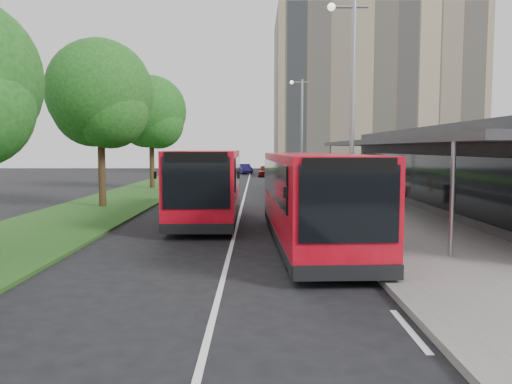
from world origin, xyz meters
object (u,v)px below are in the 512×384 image
(bus_second, at_px, (209,184))
(car_near, at_px, (265,171))
(litter_bin, at_px, (355,193))
(tree_far, at_px, (151,116))
(lamp_post_far, at_px, (301,126))
(tree_mid, at_px, (100,100))
(bus_main, at_px, (313,199))
(lamp_post_near, at_px, (350,100))
(bollard, at_px, (315,185))
(car_far, at_px, (244,169))

(bus_second, xyz_separation_m, car_near, (2.95, 31.89, -0.87))
(litter_bin, bearing_deg, car_near, 99.06)
(tree_far, xyz_separation_m, lamp_post_far, (11.13, 0.95, -0.67))
(litter_bin, xyz_separation_m, car_near, (-4.28, 26.87, -0.01))
(tree_mid, distance_m, tree_far, 12.00)
(tree_far, bearing_deg, lamp_post_far, 4.87)
(bus_main, height_order, litter_bin, bus_main)
(tree_mid, bearing_deg, litter_bin, 4.75)
(lamp_post_far, xyz_separation_m, bus_main, (-1.61, -22.71, -3.27))
(lamp_post_near, height_order, bollard, lamp_post_near)
(lamp_post_near, height_order, car_near, lamp_post_near)
(car_far, bearing_deg, tree_mid, -115.76)
(tree_far, bearing_deg, litter_bin, -40.07)
(tree_far, bearing_deg, car_far, 74.25)
(tree_far, xyz_separation_m, litter_bin, (12.98, -10.92, -4.75))
(tree_mid, xyz_separation_m, bus_second, (5.75, -3.94, -3.93))
(litter_bin, bearing_deg, lamp_post_near, -102.85)
(tree_far, relative_size, lamp_post_near, 1.04)
(tree_far, height_order, car_near, tree_far)
(lamp_post_near, relative_size, lamp_post_far, 1.00)
(car_far, bearing_deg, litter_bin, -94.04)
(tree_mid, relative_size, bus_second, 0.81)
(tree_far, height_order, car_far, tree_far)
(lamp_post_near, bearing_deg, tree_far, 120.29)
(tree_mid, distance_m, lamp_post_near, 13.19)
(lamp_post_near, relative_size, bollard, 8.36)
(lamp_post_near, distance_m, bus_main, 4.54)
(lamp_post_near, bearing_deg, tree_mid, 147.64)
(tree_far, height_order, lamp_post_near, tree_far)
(bus_main, height_order, bollard, bus_main)
(bus_main, distance_m, bollard, 17.56)
(tree_mid, height_order, car_near, tree_mid)
(bus_second, xyz_separation_m, car_far, (0.57, 38.34, -0.91))
(tree_mid, height_order, bus_main, tree_mid)
(bollard, xyz_separation_m, car_near, (-2.96, 20.31, -0.01))
(car_far, bearing_deg, bus_main, -101.21)
(tree_far, relative_size, bus_main, 0.83)
(lamp_post_near, xyz_separation_m, bus_second, (-5.38, 3.11, -3.23))
(tree_far, distance_m, car_near, 18.79)
(lamp_post_near, distance_m, car_near, 35.33)
(car_near, bearing_deg, lamp_post_near, -84.64)
(bus_main, bearing_deg, car_near, 88.86)
(tree_far, xyz_separation_m, bollard, (11.66, -4.35, -4.76))
(lamp_post_far, distance_m, car_near, 15.74)
(tree_mid, xyz_separation_m, lamp_post_far, (11.13, 12.95, -0.70))
(car_near, xyz_separation_m, car_far, (-2.38, 6.45, -0.04))
(bus_main, distance_m, car_far, 44.29)
(bus_second, xyz_separation_m, bollard, (5.91, 11.59, -0.86))
(bollard, height_order, car_far, car_far)
(lamp_post_near, xyz_separation_m, lamp_post_far, (0.00, 20.00, 0.00))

